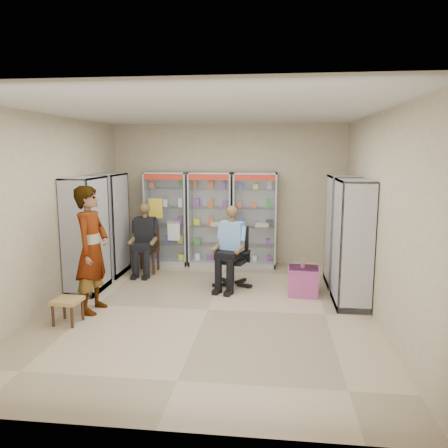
# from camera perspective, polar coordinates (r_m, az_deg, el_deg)

# --- Properties ---
(floor) EXTENTS (6.00, 6.00, 0.00)m
(floor) POSITION_cam_1_polar(r_m,az_deg,el_deg) (6.92, -2.15, -11.12)
(floor) COLOR tan
(floor) RESTS_ON ground
(room_shell) EXTENTS (5.02, 6.02, 3.01)m
(room_shell) POSITION_cam_1_polar(r_m,az_deg,el_deg) (6.49, -2.26, 5.37)
(room_shell) COLOR #C1B28F
(room_shell) RESTS_ON ground
(cabinet_back_left) EXTENTS (0.90, 0.50, 2.00)m
(cabinet_back_left) POSITION_cam_1_polar(r_m,az_deg,el_deg) (9.52, -7.44, 0.73)
(cabinet_back_left) COLOR silver
(cabinet_back_left) RESTS_ON floor
(cabinet_back_mid) EXTENTS (0.90, 0.50, 2.00)m
(cabinet_back_mid) POSITION_cam_1_polar(r_m,az_deg,el_deg) (9.34, -1.78, 0.63)
(cabinet_back_mid) COLOR #9FA2A6
(cabinet_back_mid) RESTS_ON floor
(cabinet_back_right) EXTENTS (0.90, 0.50, 2.00)m
(cabinet_back_right) POSITION_cam_1_polar(r_m,az_deg,el_deg) (9.25, 4.05, 0.53)
(cabinet_back_right) COLOR #A4A5AB
(cabinet_back_right) RESTS_ON floor
(cabinet_right_far) EXTENTS (0.90, 0.50, 2.00)m
(cabinet_right_far) POSITION_cam_1_polar(r_m,az_deg,el_deg) (8.22, 15.12, -0.90)
(cabinet_right_far) COLOR #A0A2A6
(cabinet_right_far) RESTS_ON floor
(cabinet_right_near) EXTENTS (0.90, 0.50, 2.00)m
(cabinet_right_near) POSITION_cam_1_polar(r_m,az_deg,el_deg) (7.16, 16.40, -2.47)
(cabinet_right_near) COLOR #B1B4B8
(cabinet_right_near) RESTS_ON floor
(cabinet_left_far) EXTENTS (0.90, 0.50, 2.00)m
(cabinet_left_far) POSITION_cam_1_polar(r_m,az_deg,el_deg) (8.93, -14.69, -0.08)
(cabinet_left_far) COLOR #AEAFB5
(cabinet_left_far) RESTS_ON floor
(cabinet_left_near) EXTENTS (0.90, 0.50, 2.00)m
(cabinet_left_near) POSITION_cam_1_polar(r_m,az_deg,el_deg) (7.93, -17.55, -1.39)
(cabinet_left_near) COLOR silver
(cabinet_left_near) RESTS_ON floor
(wooden_chair) EXTENTS (0.42, 0.42, 0.94)m
(wooden_chair) POSITION_cam_1_polar(r_m,az_deg,el_deg) (8.99, -10.04, -3.29)
(wooden_chair) COLOR black
(wooden_chair) RESTS_ON floor
(seated_customer) EXTENTS (0.44, 0.60, 1.34)m
(seated_customer) POSITION_cam_1_polar(r_m,az_deg,el_deg) (8.91, -10.17, -2.10)
(seated_customer) COLOR black
(seated_customer) RESTS_ON floor
(office_chair) EXTENTS (0.74, 0.74, 1.10)m
(office_chair) POSITION_cam_1_polar(r_m,az_deg,el_deg) (7.90, 1.12, -4.33)
(office_chair) COLOR black
(office_chair) RESTS_ON floor
(seated_shopkeeper) EXTENTS (0.62, 0.74, 1.39)m
(seated_shopkeeper) POSITION_cam_1_polar(r_m,az_deg,el_deg) (7.82, 1.09, -3.36)
(seated_shopkeeper) COLOR #769EE9
(seated_shopkeeper) RESTS_ON floor
(pink_trunk) EXTENTS (0.52, 0.51, 0.48)m
(pink_trunk) POSITION_cam_1_polar(r_m,az_deg,el_deg) (7.65, 10.30, -7.34)
(pink_trunk) COLOR #BB4B81
(pink_trunk) RESTS_ON floor
(tea_glass) EXTENTS (0.07, 0.07, 0.09)m
(tea_glass) POSITION_cam_1_polar(r_m,az_deg,el_deg) (7.59, 10.25, -5.25)
(tea_glass) COLOR #572607
(tea_glass) RESTS_ON pink_trunk
(woven_stool_a) EXTENTS (0.45, 0.45, 0.44)m
(woven_stool_a) POSITION_cam_1_polar(r_m,az_deg,el_deg) (7.90, 10.52, -6.98)
(woven_stool_a) COLOR #AC9148
(woven_stool_a) RESTS_ON floor
(woven_stool_b) EXTENTS (0.39, 0.39, 0.37)m
(woven_stool_b) POSITION_cam_1_polar(r_m,az_deg,el_deg) (6.72, -19.71, -10.65)
(woven_stool_b) COLOR #B17E4A
(woven_stool_b) RESTS_ON floor
(standing_man) EXTENTS (0.49, 0.72, 1.93)m
(standing_man) POSITION_cam_1_polar(r_m,az_deg,el_deg) (6.90, -16.87, -3.21)
(standing_man) COLOR gray
(standing_man) RESTS_ON floor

